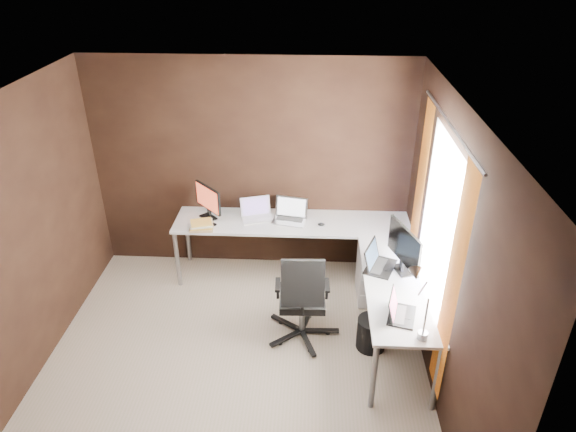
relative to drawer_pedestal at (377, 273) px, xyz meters
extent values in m
cube|color=#B9A28F|center=(-1.43, -1.15, -0.30)|extent=(3.60, 3.60, 0.00)
cube|color=white|center=(-1.43, -1.15, 2.20)|extent=(3.60, 3.60, 0.00)
cube|color=black|center=(-1.43, 0.65, 0.95)|extent=(3.60, 0.00, 2.50)
cube|color=black|center=(-3.23, -1.15, 0.95)|extent=(0.00, 3.60, 2.50)
cube|color=black|center=(0.37, -1.15, 0.95)|extent=(0.00, 3.60, 2.50)
cube|color=white|center=(0.36, -0.80, 1.15)|extent=(0.00, 1.00, 1.30)
cube|color=orange|center=(0.32, -1.53, 0.95)|extent=(0.01, 0.35, 2.00)
cube|color=orange|center=(0.32, -0.08, 0.95)|extent=(0.01, 0.35, 2.00)
cylinder|color=slate|center=(0.32, -0.80, 1.98)|extent=(0.02, 1.90, 0.02)
cube|color=white|center=(-0.96, 0.35, 0.41)|extent=(2.65, 0.60, 0.03)
cube|color=white|center=(0.07, -0.78, 0.41)|extent=(0.60, 1.65, 0.03)
cylinder|color=slate|center=(-2.24, 0.09, 0.05)|extent=(0.05, 0.05, 0.70)
cylinder|color=slate|center=(-2.24, 0.61, 0.05)|extent=(0.05, 0.05, 0.70)
cylinder|color=slate|center=(-0.19, -1.56, 0.05)|extent=(0.05, 0.05, 0.70)
cylinder|color=slate|center=(0.33, -1.56, 0.05)|extent=(0.05, 0.05, 0.70)
cylinder|color=slate|center=(0.33, 0.61, 0.05)|extent=(0.05, 0.05, 0.70)
cube|color=white|center=(0.00, 0.00, 0.00)|extent=(0.42, 0.50, 0.60)
cube|color=black|center=(-1.91, 0.39, 0.44)|extent=(0.23, 0.23, 0.01)
cube|color=black|center=(-1.90, 0.40, 0.49)|extent=(0.05, 0.05, 0.09)
cube|color=black|center=(-1.90, 0.40, 0.68)|extent=(0.33, 0.34, 0.29)
cube|color=#DA4B29|center=(-1.91, 0.39, 0.68)|extent=(0.29, 0.31, 0.26)
cube|color=black|center=(0.15, -0.56, 0.44)|extent=(0.20, 0.25, 0.01)
cube|color=black|center=(0.14, -0.57, 0.49)|extent=(0.04, 0.06, 0.10)
cube|color=black|center=(0.14, -0.57, 0.72)|extent=(0.22, 0.55, 0.36)
cube|color=#0D21AD|center=(0.15, -0.56, 0.72)|extent=(0.19, 0.52, 0.33)
cube|color=white|center=(-1.35, 0.39, 0.44)|extent=(0.40, 0.33, 0.02)
cube|color=white|center=(-1.38, 0.48, 0.55)|extent=(0.34, 0.16, 0.21)
cube|color=#7B60AB|center=(-1.38, 0.47, 0.55)|extent=(0.30, 0.14, 0.18)
cube|color=silver|center=(-0.99, 0.36, 0.44)|extent=(0.41, 0.32, 0.02)
cube|color=silver|center=(-0.97, 0.46, 0.56)|extent=(0.38, 0.14, 0.23)
cube|color=white|center=(-0.97, 0.45, 0.56)|extent=(0.33, 0.12, 0.20)
cube|color=black|center=(-0.06, -0.52, 0.44)|extent=(0.37, 0.43, 0.02)
cube|color=black|center=(-0.15, -0.48, 0.56)|extent=(0.19, 0.36, 0.22)
cube|color=#1C293A|center=(-0.14, -0.48, 0.56)|extent=(0.17, 0.31, 0.19)
cube|color=black|center=(0.05, -1.24, 0.44)|extent=(0.29, 0.36, 0.02)
cube|color=black|center=(-0.04, -1.22, 0.54)|extent=(0.14, 0.32, 0.19)
cube|color=#AE496C|center=(-0.03, -1.22, 0.54)|extent=(0.11, 0.28, 0.17)
cube|color=tan|center=(-1.94, 0.15, 0.44)|extent=(0.27, 0.22, 0.03)
cube|color=gold|center=(-1.94, 0.15, 0.47)|extent=(0.26, 0.22, 0.02)
cube|color=white|center=(-1.94, 0.15, 0.49)|extent=(0.28, 0.24, 0.02)
cube|color=gold|center=(-1.94, 0.15, 0.50)|extent=(0.27, 0.23, 0.02)
ellipsoid|color=black|center=(-1.82, 0.21, 0.45)|extent=(0.09, 0.07, 0.03)
ellipsoid|color=black|center=(-0.63, 0.28, 0.45)|extent=(0.08, 0.06, 0.03)
cylinder|color=slate|center=(0.17, -1.50, 0.46)|extent=(0.09, 0.09, 0.06)
cylinder|color=slate|center=(0.17, -1.50, 0.66)|extent=(0.02, 0.02, 0.34)
cylinder|color=slate|center=(0.12, -1.47, 0.90)|extent=(0.02, 0.18, 0.25)
cone|color=slate|center=(0.07, -1.40, 0.98)|extent=(0.11, 0.14, 0.14)
cylinder|color=slate|center=(-0.81, -0.67, -0.06)|extent=(0.06, 0.06, 0.36)
cube|color=black|center=(-0.81, -0.67, 0.15)|extent=(0.45, 0.45, 0.08)
cube|color=black|center=(-0.80, -0.88, 0.48)|extent=(0.40, 0.13, 0.48)
cylinder|color=black|center=(-0.13, -0.82, -0.13)|extent=(0.33, 0.33, 0.33)
camera|label=1|loc=(-0.75, -4.68, 3.28)|focal=32.00mm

